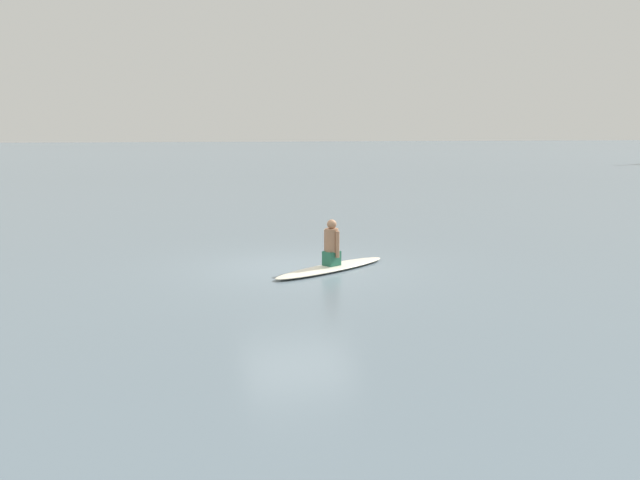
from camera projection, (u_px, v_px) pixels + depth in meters
name	position (u px, v px, depth m)	size (l,w,h in m)	color
ground_plane	(298.00, 268.00, 14.54)	(400.00, 400.00, 0.00)	slate
surfboard	(332.00, 268.00, 14.35)	(3.30, 0.64, 0.11)	silver
person_paddler	(332.00, 245.00, 14.26)	(0.43, 0.43, 1.04)	#26664C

